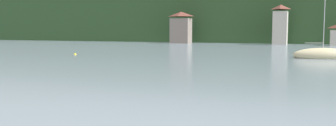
{
  "coord_description": "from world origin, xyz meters",
  "views": [
    {
      "loc": [
        7.83,
        31.2,
        3.61
      ],
      "look_at": [
        0.0,
        50.36,
        1.7
      ],
      "focal_mm": 38.04,
      "sensor_mm": 36.0,
      "label": 1
    }
  ],
  "objects_px": {
    "shore_building_west": "(181,28)",
    "mooring_buoy_mid": "(75,55)",
    "shore_building_westcentral": "(280,25)",
    "sailboat_far_1": "(323,55)"
  },
  "relations": [
    {
      "from": "sailboat_far_1",
      "to": "mooring_buoy_mid",
      "type": "bearing_deg",
      "value": 178.71
    },
    {
      "from": "shore_building_west",
      "to": "mooring_buoy_mid",
      "type": "bearing_deg",
      "value": -88.11
    },
    {
      "from": "shore_building_west",
      "to": "shore_building_westcentral",
      "type": "bearing_deg",
      "value": 0.61
    },
    {
      "from": "shore_building_westcentral",
      "to": "sailboat_far_1",
      "type": "height_order",
      "value": "shore_building_westcentral"
    },
    {
      "from": "shore_building_west",
      "to": "mooring_buoy_mid",
      "type": "distance_m",
      "value": 50.13
    },
    {
      "from": "shore_building_west",
      "to": "shore_building_westcentral",
      "type": "distance_m",
      "value": 26.47
    },
    {
      "from": "shore_building_west",
      "to": "sailboat_far_1",
      "type": "relative_size",
      "value": 0.87
    },
    {
      "from": "shore_building_westcentral",
      "to": "mooring_buoy_mid",
      "type": "distance_m",
      "value": 56.22
    },
    {
      "from": "shore_building_west",
      "to": "mooring_buoy_mid",
      "type": "height_order",
      "value": "shore_building_west"
    },
    {
      "from": "shore_building_west",
      "to": "shore_building_westcentral",
      "type": "xyz_separation_m",
      "value": [
        26.46,
        0.28,
        0.62
      ]
    }
  ]
}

